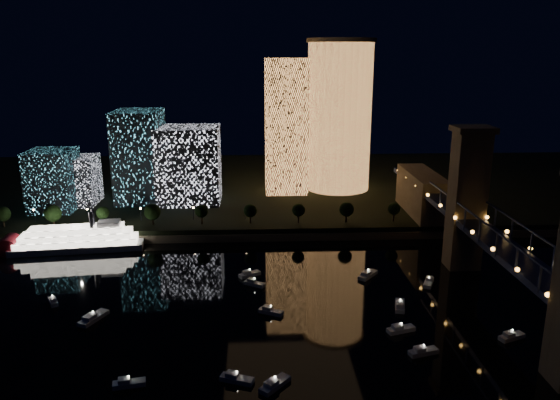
{
  "coord_description": "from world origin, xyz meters",
  "views": [
    {
      "loc": [
        -7.95,
        -127.69,
        74.58
      ],
      "look_at": [
        0.73,
        55.0,
        24.01
      ],
      "focal_mm": 35.0,
      "sensor_mm": 36.0,
      "label": 1
    }
  ],
  "objects_px": {
    "tower_rectangular": "(286,127)",
    "truss_bridge": "(529,276)",
    "riverboat": "(71,240)",
    "tower_cylindrical": "(339,115)"
  },
  "relations": [
    {
      "from": "tower_rectangular",
      "to": "truss_bridge",
      "type": "bearing_deg",
      "value": -67.45
    },
    {
      "from": "tower_rectangular",
      "to": "riverboat",
      "type": "height_order",
      "value": "tower_rectangular"
    },
    {
      "from": "tower_cylindrical",
      "to": "riverboat",
      "type": "height_order",
      "value": "tower_cylindrical"
    },
    {
      "from": "riverboat",
      "to": "truss_bridge",
      "type": "bearing_deg",
      "value": -25.88
    },
    {
      "from": "tower_rectangular",
      "to": "riverboat",
      "type": "distance_m",
      "value": 115.14
    },
    {
      "from": "tower_cylindrical",
      "to": "tower_rectangular",
      "type": "distance_m",
      "value": 27.78
    },
    {
      "from": "tower_rectangular",
      "to": "truss_bridge",
      "type": "relative_size",
      "value": 0.25
    },
    {
      "from": "tower_cylindrical",
      "to": "riverboat",
      "type": "relative_size",
      "value": 1.4
    },
    {
      "from": "tower_cylindrical",
      "to": "tower_rectangular",
      "type": "relative_size",
      "value": 1.14
    },
    {
      "from": "tower_rectangular",
      "to": "tower_cylindrical",
      "type": "bearing_deg",
      "value": 9.37
    }
  ]
}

